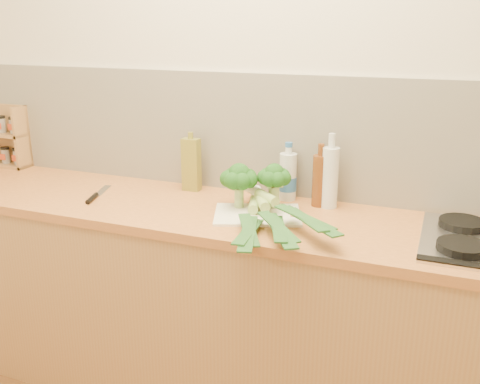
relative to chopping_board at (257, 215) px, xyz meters
The scene contains 14 objects.
room_shell 0.42m from the chopping_board, 107.68° to the left, with size 3.50×3.50×3.50m.
counter 0.47m from the chopping_board, 168.78° to the left, with size 3.20×0.62×0.90m.
chopping_board is the anchor object (origin of this frame).
broccoli_left 0.17m from the chopping_board, 154.78° to the left, with size 0.16×0.16×0.19m.
broccoli_right 0.17m from the chopping_board, 69.97° to the left, with size 0.14×0.14×0.19m.
leek_front 0.04m from the chopping_board, 119.85° to the right, with size 0.25×0.69×0.04m.
leek_mid 0.06m from the chopping_board, 30.53° to the right, with size 0.40×0.63×0.04m.
leek_back 0.11m from the chopping_board, ahead, with size 0.52×0.46×0.04m.
chefs_knife 0.76m from the chopping_board, behind, with size 0.11×0.28×0.02m.
spice_rack 1.58m from the chopping_board, behind, with size 0.28×0.11×0.33m.
oil_tin 0.48m from the chopping_board, 151.40° to the left, with size 0.08×0.05×0.28m.
glass_bottle 0.35m from the chopping_board, 41.35° to the left, with size 0.07×0.07×0.32m.
amber_bottle 0.32m from the chopping_board, 47.19° to the left, with size 0.06×0.06×0.27m.
water_bottle 0.27m from the chopping_board, 78.63° to the left, with size 0.08×0.08×0.24m.
Camera 1 is at (0.78, -0.74, 1.64)m, focal length 40.00 mm.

